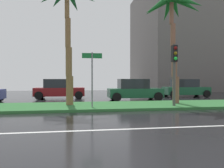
{
  "coord_description": "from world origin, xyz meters",
  "views": [
    {
      "loc": [
        0.5,
        -5.13,
        1.64
      ],
      "look_at": [
        3.44,
        13.43,
        1.29
      ],
      "focal_mm": 35.35,
      "sensor_mm": 36.0,
      "label": 1
    }
  ],
  "objects": [
    {
      "name": "car_in_traffic_fourth",
      "position": [
        10.87,
        14.84,
        0.83
      ],
      "size": [
        4.3,
        2.02,
        1.72
      ],
      "color": "#195133",
      "rests_on": "ground_plane"
    },
    {
      "name": "building_far_right",
      "position": [
        20.47,
        29.42,
        8.16
      ],
      "size": [
        19.44,
        14.93,
        16.32
      ],
      "color": "#605B59",
      "rests_on": "ground_plane"
    },
    {
      "name": "palm_tree_centre_left",
      "position": [
        -0.07,
        8.21,
        6.1
      ],
      "size": [
        3.48,
        3.25,
        7.41
      ],
      "color": "brown",
      "rests_on": "median_strip"
    },
    {
      "name": "palm_tree_centre",
      "position": [
        6.61,
        8.44,
        6.2
      ],
      "size": [
        3.9,
        3.91,
        7.38
      ],
      "color": "brown",
      "rests_on": "median_strip"
    },
    {
      "name": "near_lane_divider_stripe",
      "position": [
        0.0,
        2.0,
        0.0
      ],
      "size": [
        81.0,
        0.14,
        0.01
      ],
      "primitive_type": "cube",
      "color": "white",
      "rests_on": "ground_plane"
    },
    {
      "name": "car_in_traffic_third",
      "position": [
        5.06,
        12.14,
        0.83
      ],
      "size": [
        4.3,
        2.02,
        1.72
      ],
      "color": "#195133",
      "rests_on": "ground_plane"
    },
    {
      "name": "traffic_signal_median_right",
      "position": [
        6.04,
        6.86,
        2.6
      ],
      "size": [
        0.28,
        0.43,
        3.56
      ],
      "color": "#4C4C47",
      "rests_on": "median_strip"
    },
    {
      "name": "median_strip",
      "position": [
        0.0,
        8.0,
        0.07
      ],
      "size": [
        85.5,
        4.0,
        0.15
      ],
      "primitive_type": "cube",
      "color": "#2D6B33",
      "rests_on": "ground_plane"
    },
    {
      "name": "street_name_sign",
      "position": [
        1.31,
        6.99,
        2.08
      ],
      "size": [
        1.1,
        0.08,
        3.0
      ],
      "color": "slate",
      "rests_on": "median_strip"
    },
    {
      "name": "ground_plane",
      "position": [
        0.0,
        9.0,
        -0.05
      ],
      "size": [
        90.0,
        42.0,
        0.1
      ],
      "primitive_type": "cube",
      "color": "black"
    },
    {
      "name": "car_in_traffic_second",
      "position": [
        -1.07,
        14.81,
        0.83
      ],
      "size": [
        4.3,
        2.02,
        1.72
      ],
      "color": "maroon",
      "rests_on": "ground_plane"
    }
  ]
}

